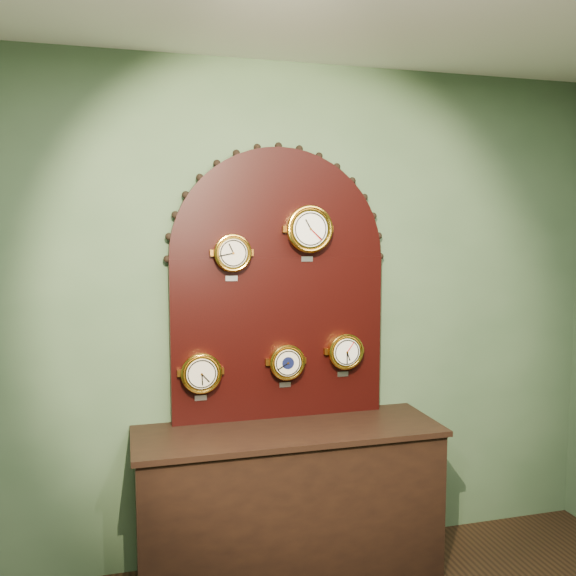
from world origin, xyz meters
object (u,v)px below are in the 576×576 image
object	(u,v)px
barometer	(287,362)
arabic_clock	(309,229)
shop_counter	(289,506)
hygrometer	(201,373)
roman_clock	(232,253)
tide_clock	(345,351)
display_board	(279,276)

from	to	relation	value
barometer	arabic_clock	bearing A→B (deg)	-0.60
shop_counter	hygrometer	bearing A→B (deg)	160.93
arabic_clock	barometer	bearing A→B (deg)	179.40
roman_clock	hygrometer	world-z (taller)	roman_clock
barometer	tide_clock	world-z (taller)	tide_clock
arabic_clock	roman_clock	bearing A→B (deg)	179.80
hygrometer	shop_counter	bearing A→B (deg)	-19.07
arabic_clock	tide_clock	bearing A→B (deg)	0.35
roman_clock	barometer	distance (m)	0.67
display_board	shop_counter	bearing A→B (deg)	-90.00
display_board	roman_clock	size ratio (longest dim) A/B	6.04
barometer	tide_clock	distance (m)	0.35
shop_counter	hygrometer	xyz separation A→B (m)	(-0.44, 0.15, 0.72)
roman_clock	display_board	bearing A→B (deg)	13.71
hygrometer	display_board	bearing A→B (deg)	8.50
arabic_clock	barometer	distance (m)	0.74
shop_counter	hygrometer	world-z (taller)	hygrometer
hygrometer	roman_clock	bearing A→B (deg)	0.15
arabic_clock	tide_clock	size ratio (longest dim) A/B	1.20
shop_counter	tide_clock	bearing A→B (deg)	22.56
roman_clock	barometer	size ratio (longest dim) A/B	1.01
shop_counter	display_board	bearing A→B (deg)	90.00
shop_counter	tide_clock	size ratio (longest dim) A/B	6.22
display_board	roman_clock	xyz separation A→B (m)	(-0.27, -0.07, 0.14)
arabic_clock	tide_clock	xyz separation A→B (m)	(0.22, 0.00, -0.69)
display_board	hygrometer	world-z (taller)	display_board
roman_clock	hygrometer	size ratio (longest dim) A/B	0.94
roman_clock	tide_clock	world-z (taller)	roman_clock
display_board	arabic_clock	distance (m)	0.31
shop_counter	arabic_clock	distance (m)	1.50
shop_counter	display_board	xyz separation A→B (m)	(0.00, 0.22, 1.23)
hygrometer	barometer	xyz separation A→B (m)	(0.47, 0.00, 0.03)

